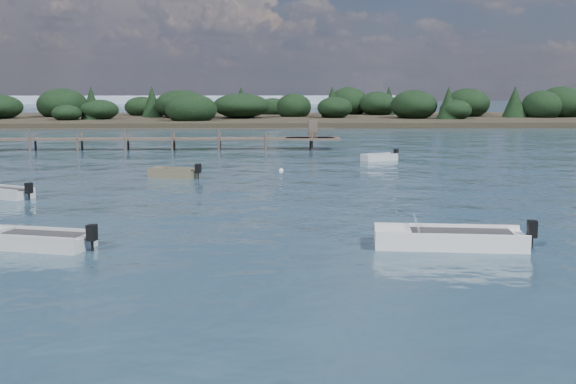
{
  "coord_description": "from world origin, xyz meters",
  "views": [
    {
      "loc": [
        -1.27,
        -18.89,
        5.86
      ],
      "look_at": [
        0.19,
        14.0,
        1.0
      ],
      "focal_mm": 45.0,
      "sensor_mm": 36.0,
      "label": 1
    }
  ],
  "objects_px": {
    "dinghy_mid_white_a": "(448,242)",
    "tender_far_grey_b": "(379,159)",
    "tender_far_white": "(174,175)",
    "tender_far_grey": "(4,195)",
    "jetty": "(32,140)",
    "dinghy_mid_grey": "(32,243)"
  },
  "relations": [
    {
      "from": "dinghy_mid_white_a",
      "to": "tender_far_grey_b",
      "type": "bearing_deg",
      "value": 85.0
    },
    {
      "from": "tender_far_grey_b",
      "to": "tender_far_white",
      "type": "xyz_separation_m",
      "value": [
        -15.07,
        -9.9,
        0.02
      ]
    },
    {
      "from": "tender_far_white",
      "to": "tender_far_grey_b",
      "type": "bearing_deg",
      "value": 33.31
    },
    {
      "from": "tender_far_grey",
      "to": "jetty",
      "type": "xyz_separation_m",
      "value": [
        -7.15,
        28.59,
        0.82
      ]
    },
    {
      "from": "tender_far_white",
      "to": "jetty",
      "type": "height_order",
      "value": "jetty"
    },
    {
      "from": "dinghy_mid_white_a",
      "to": "jetty",
      "type": "xyz_separation_m",
      "value": [
        -27.52,
        41.2,
        0.81
      ]
    },
    {
      "from": "tender_far_grey",
      "to": "dinghy_mid_grey",
      "type": "height_order",
      "value": "dinghy_mid_grey"
    },
    {
      "from": "tender_far_grey",
      "to": "jetty",
      "type": "height_order",
      "value": "jetty"
    },
    {
      "from": "tender_far_grey_b",
      "to": "jetty",
      "type": "relative_size",
      "value": 0.05
    },
    {
      "from": "tender_far_grey",
      "to": "tender_far_white",
      "type": "xyz_separation_m",
      "value": [
        7.99,
        8.19,
        0.01
      ]
    },
    {
      "from": "tender_far_white",
      "to": "jetty",
      "type": "xyz_separation_m",
      "value": [
        -15.14,
        20.4,
        0.81
      ]
    },
    {
      "from": "dinghy_mid_grey",
      "to": "tender_far_white",
      "type": "distance_m",
      "value": 20.49
    },
    {
      "from": "tender_far_grey_b",
      "to": "dinghy_mid_white_a",
      "type": "distance_m",
      "value": 30.82
    },
    {
      "from": "dinghy_mid_grey",
      "to": "dinghy_mid_white_a",
      "type": "xyz_separation_m",
      "value": [
        15.29,
        -0.52,
        0.01
      ]
    },
    {
      "from": "dinghy_mid_white_a",
      "to": "tender_far_white",
      "type": "bearing_deg",
      "value": 120.77
    },
    {
      "from": "tender_far_grey_b",
      "to": "jetty",
      "type": "distance_m",
      "value": 31.99
    },
    {
      "from": "tender_far_grey",
      "to": "tender_far_grey_b",
      "type": "bearing_deg",
      "value": 38.12
    },
    {
      "from": "dinghy_mid_white_a",
      "to": "jetty",
      "type": "relative_size",
      "value": 0.09
    },
    {
      "from": "dinghy_mid_grey",
      "to": "tender_far_white",
      "type": "relative_size",
      "value": 1.38
    },
    {
      "from": "tender_far_grey",
      "to": "tender_far_grey_b",
      "type": "relative_size",
      "value": 1.09
    },
    {
      "from": "tender_far_white",
      "to": "dinghy_mid_white_a",
      "type": "relative_size",
      "value": 0.6
    },
    {
      "from": "tender_far_grey",
      "to": "jetty",
      "type": "distance_m",
      "value": 29.48
    }
  ]
}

